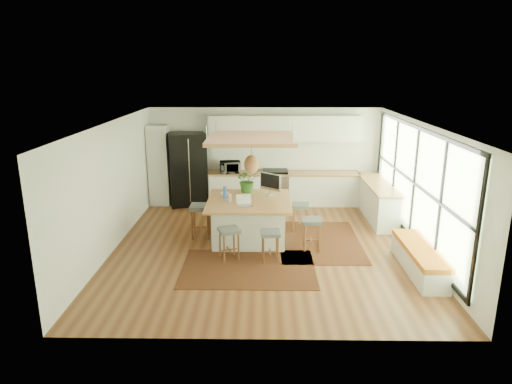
{
  "coord_description": "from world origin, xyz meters",
  "views": [
    {
      "loc": [
        -0.05,
        -9.25,
        3.83
      ],
      "look_at": [
        -0.2,
        0.5,
        1.1
      ],
      "focal_mm": 31.84,
      "sensor_mm": 36.0,
      "label": 1
    }
  ],
  "objects_px": {
    "microwave": "(230,166)",
    "laptop": "(245,200)",
    "stool_left_side": "(201,222)",
    "island_plant": "(247,183)",
    "stool_near_right": "(270,245)",
    "island": "(249,220)",
    "stool_near_left": "(229,243)",
    "monitor": "(270,185)",
    "stool_right_back": "(300,216)",
    "stool_right_front": "(311,234)",
    "fridge": "(187,172)"
  },
  "relations": [
    {
      "from": "island",
      "to": "laptop",
      "type": "relative_size",
      "value": 5.38
    },
    {
      "from": "stool_right_front",
      "to": "microwave",
      "type": "bearing_deg",
      "value": 120.8
    },
    {
      "from": "stool_near_left",
      "to": "microwave",
      "type": "xyz_separation_m",
      "value": [
        -0.24,
        3.83,
        0.76
      ]
    },
    {
      "from": "island_plant",
      "to": "microwave",
      "type": "bearing_deg",
      "value": 105.21
    },
    {
      "from": "island_plant",
      "to": "monitor",
      "type": "bearing_deg",
      "value": -29.57
    },
    {
      "from": "microwave",
      "to": "laptop",
      "type": "bearing_deg",
      "value": -87.83
    },
    {
      "from": "stool_near_left",
      "to": "microwave",
      "type": "distance_m",
      "value": 3.92
    },
    {
      "from": "microwave",
      "to": "stool_right_front",
      "type": "bearing_deg",
      "value": -66.67
    },
    {
      "from": "island",
      "to": "microwave",
      "type": "height_order",
      "value": "microwave"
    },
    {
      "from": "stool_right_back",
      "to": "monitor",
      "type": "distance_m",
      "value": 1.12
    },
    {
      "from": "island",
      "to": "stool_right_front",
      "type": "distance_m",
      "value": 1.48
    },
    {
      "from": "laptop",
      "to": "microwave",
      "type": "xyz_separation_m",
      "value": [
        -0.53,
        3.14,
        0.07
      ]
    },
    {
      "from": "stool_near_left",
      "to": "microwave",
      "type": "bearing_deg",
      "value": 93.58
    },
    {
      "from": "stool_near_left",
      "to": "monitor",
      "type": "height_order",
      "value": "monitor"
    },
    {
      "from": "island",
      "to": "stool_left_side",
      "type": "bearing_deg",
      "value": 174.5
    },
    {
      "from": "stool_right_front",
      "to": "island",
      "type": "bearing_deg",
      "value": 156.63
    },
    {
      "from": "fridge",
      "to": "laptop",
      "type": "xyz_separation_m",
      "value": [
        1.74,
        -3.15,
        0.12
      ]
    },
    {
      "from": "stool_near_left",
      "to": "monitor",
      "type": "xyz_separation_m",
      "value": [
        0.85,
        1.48,
        0.83
      ]
    },
    {
      "from": "monitor",
      "to": "island_plant",
      "type": "relative_size",
      "value": 0.99
    },
    {
      "from": "island_plant",
      "to": "island",
      "type": "bearing_deg",
      "value": -85.21
    },
    {
      "from": "fridge",
      "to": "stool_right_back",
      "type": "distance_m",
      "value": 3.75
    },
    {
      "from": "stool_near_right",
      "to": "microwave",
      "type": "height_order",
      "value": "microwave"
    },
    {
      "from": "island",
      "to": "stool_left_side",
      "type": "relative_size",
      "value": 2.4
    },
    {
      "from": "stool_near_left",
      "to": "laptop",
      "type": "bearing_deg",
      "value": 67.0
    },
    {
      "from": "stool_near_left",
      "to": "island_plant",
      "type": "height_order",
      "value": "island_plant"
    },
    {
      "from": "fridge",
      "to": "microwave",
      "type": "bearing_deg",
      "value": -17.62
    },
    {
      "from": "island",
      "to": "stool_near_left",
      "type": "bearing_deg",
      "value": -108.39
    },
    {
      "from": "fridge",
      "to": "stool_near_left",
      "type": "relative_size",
      "value": 3.08
    },
    {
      "from": "stool_right_back",
      "to": "monitor",
      "type": "xyz_separation_m",
      "value": [
        -0.72,
        -0.21,
        0.83
      ]
    },
    {
      "from": "island",
      "to": "stool_near_right",
      "type": "xyz_separation_m",
      "value": [
        0.46,
        -1.21,
        -0.11
      ]
    },
    {
      "from": "island",
      "to": "stool_left_side",
      "type": "xyz_separation_m",
      "value": [
        -1.11,
        0.11,
        -0.11
      ]
    },
    {
      "from": "fridge",
      "to": "stool_right_front",
      "type": "bearing_deg",
      "value": -63.47
    },
    {
      "from": "stool_left_side",
      "to": "island_plant",
      "type": "xyz_separation_m",
      "value": [
        1.06,
        0.55,
        0.8
      ]
    },
    {
      "from": "island",
      "to": "laptop",
      "type": "height_order",
      "value": "laptop"
    },
    {
      "from": "fridge",
      "to": "stool_left_side",
      "type": "distance_m",
      "value": 2.76
    },
    {
      "from": "fridge",
      "to": "stool_left_side",
      "type": "xyz_separation_m",
      "value": [
        0.71,
        -2.61,
        -0.57
      ]
    },
    {
      "from": "laptop",
      "to": "microwave",
      "type": "relative_size",
      "value": 0.6
    },
    {
      "from": "stool_left_side",
      "to": "stool_near_left",
      "type": "bearing_deg",
      "value": -58.98
    },
    {
      "from": "stool_right_front",
      "to": "monitor",
      "type": "xyz_separation_m",
      "value": [
        -0.88,
        0.94,
        0.83
      ]
    },
    {
      "from": "stool_left_side",
      "to": "microwave",
      "type": "bearing_deg",
      "value": 79.15
    },
    {
      "from": "fridge",
      "to": "laptop",
      "type": "height_order",
      "value": "fridge"
    },
    {
      "from": "fridge",
      "to": "stool_right_front",
      "type": "xyz_separation_m",
      "value": [
        3.17,
        -3.3,
        -0.57
      ]
    },
    {
      "from": "fridge",
      "to": "monitor",
      "type": "height_order",
      "value": "fridge"
    },
    {
      "from": "stool_near_left",
      "to": "monitor",
      "type": "distance_m",
      "value": 1.9
    },
    {
      "from": "stool_right_back",
      "to": "stool_right_front",
      "type": "bearing_deg",
      "value": -82.39
    },
    {
      "from": "stool_left_side",
      "to": "laptop",
      "type": "xyz_separation_m",
      "value": [
        1.03,
        -0.54,
        0.7
      ]
    },
    {
      "from": "microwave",
      "to": "stool_near_left",
      "type": "bearing_deg",
      "value": -93.89
    },
    {
      "from": "island",
      "to": "island_plant",
      "type": "relative_size",
      "value": 3.17
    },
    {
      "from": "microwave",
      "to": "island_plant",
      "type": "distance_m",
      "value": 2.13
    },
    {
      "from": "stool_near_right",
      "to": "microwave",
      "type": "xyz_separation_m",
      "value": [
        -1.07,
        3.92,
        0.76
      ]
    }
  ]
}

